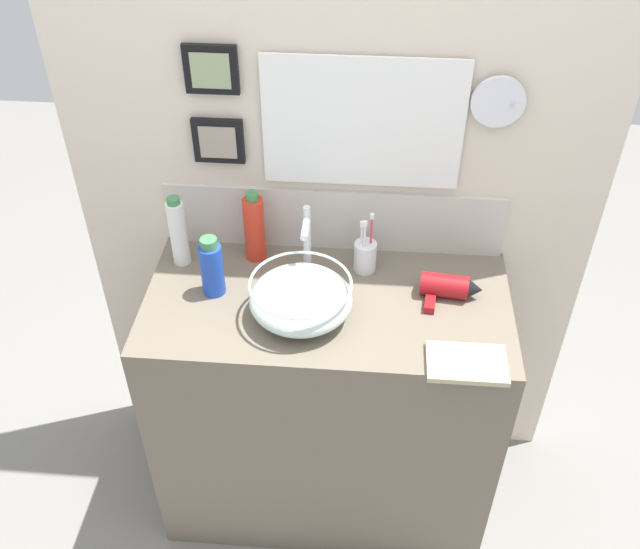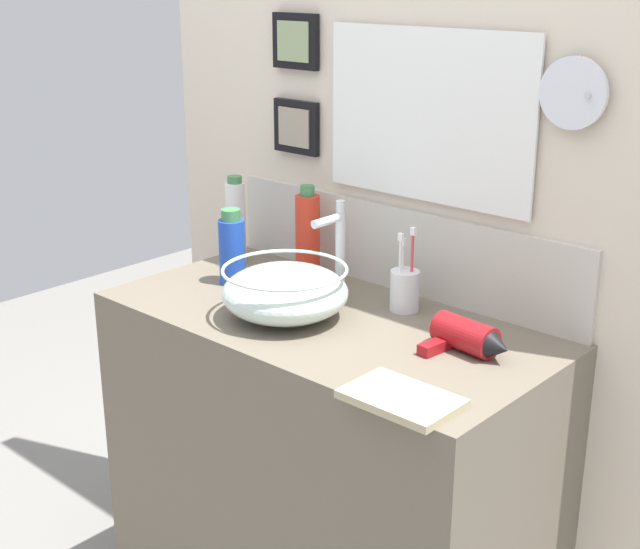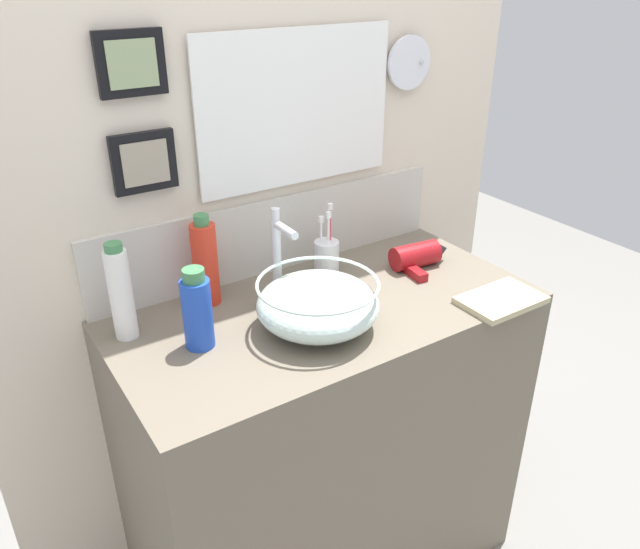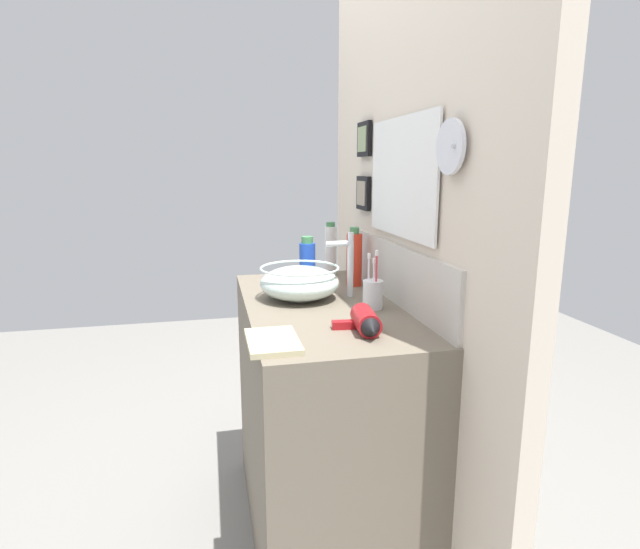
% 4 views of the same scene
% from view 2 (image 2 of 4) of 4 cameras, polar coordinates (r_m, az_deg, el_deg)
% --- Properties ---
extents(vanity_counter, '(1.08, 0.54, 0.94)m').
position_cam_2_polar(vanity_counter, '(2.28, 0.40, -13.77)').
color(vanity_counter, '#6B6051').
rests_on(vanity_counter, ground).
extents(back_panel, '(1.62, 0.10, 2.35)m').
position_cam_2_polar(back_panel, '(2.21, 5.63, 5.18)').
color(back_panel, beige).
rests_on(back_panel, ground).
extents(glass_bowl_sink, '(0.29, 0.29, 0.12)m').
position_cam_2_polar(glass_bowl_sink, '(2.04, -2.25, -1.10)').
color(glass_bowl_sink, silver).
rests_on(glass_bowl_sink, vanity_counter).
extents(faucet, '(0.02, 0.11, 0.24)m').
position_cam_2_polar(faucet, '(2.14, 1.12, 1.98)').
color(faucet, silver).
rests_on(faucet, vanity_counter).
extents(hair_drier, '(0.19, 0.13, 0.07)m').
position_cam_2_polar(hair_drier, '(1.89, 9.51, -4.02)').
color(hair_drier, maroon).
rests_on(hair_drier, vanity_counter).
extents(toothbrush_cup, '(0.07, 0.07, 0.20)m').
position_cam_2_polar(toothbrush_cup, '(2.10, 5.44, -0.94)').
color(toothbrush_cup, silver).
rests_on(toothbrush_cup, vanity_counter).
extents(lotion_bottle, '(0.06, 0.06, 0.24)m').
position_cam_2_polar(lotion_bottle, '(2.31, -0.80, 2.61)').
color(lotion_bottle, red).
rests_on(lotion_bottle, vanity_counter).
extents(spray_bottle, '(0.05, 0.05, 0.24)m').
position_cam_2_polar(spray_bottle, '(2.44, -5.41, 3.46)').
color(spray_bottle, white).
rests_on(spray_bottle, vanity_counter).
extents(shampoo_bottle, '(0.07, 0.07, 0.19)m').
position_cam_2_polar(shampoo_bottle, '(2.27, -5.65, 1.64)').
color(shampoo_bottle, blue).
rests_on(shampoo_bottle, vanity_counter).
extents(hand_towel, '(0.21, 0.14, 0.02)m').
position_cam_2_polar(hand_towel, '(1.68, 5.24, -7.92)').
color(hand_towel, tan).
rests_on(hand_towel, vanity_counter).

